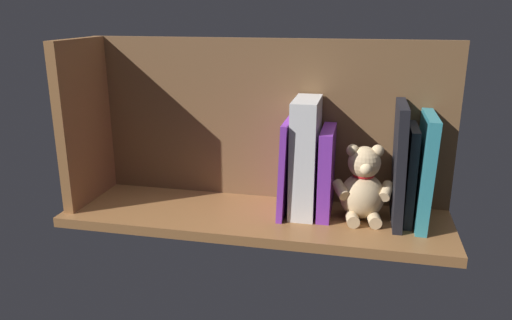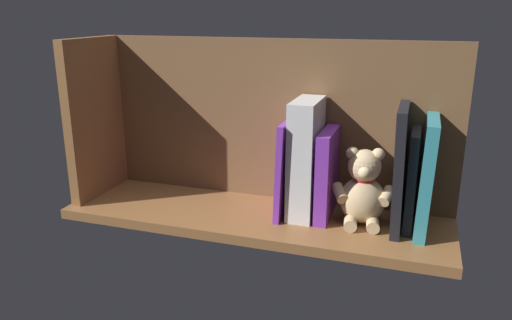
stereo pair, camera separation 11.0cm
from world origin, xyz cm
name	(u,v)px [view 1 (the left image)]	position (x,y,z in cm)	size (l,w,h in cm)	color
ground_plane	(256,216)	(0.00, 0.00, -1.10)	(86.63, 26.33, 2.20)	brown
shelf_back_panel	(266,120)	(0.00, -10.92, 19.07)	(86.63, 1.50, 38.14)	brown
shelf_side_divider	(84,122)	(41.31, 0.00, 19.07)	(2.40, 20.33, 38.14)	brown
book_0	(424,170)	(-35.90, -1.96, 11.90)	(2.35, 15.62, 23.80)	teal
book_1	(410,174)	(-33.19, -3.29, 10.47)	(1.81, 12.94, 20.94)	black
book_2	(399,164)	(-30.67, -1.99, 12.97)	(1.96, 15.56, 25.95)	black
teddy_bear	(363,187)	(-23.52, -1.64, 7.40)	(13.53, 11.60, 16.81)	#D1B284
book_3	(327,172)	(-15.44, -2.86, 9.81)	(2.81, 13.82, 19.61)	purple
dictionary_thick_white	(305,157)	(-10.63, -2.71, 13.00)	(5.55, 13.92, 26.01)	silver
book_4	(287,166)	(-6.55, -2.17, 10.75)	(1.34, 15.20, 21.51)	purple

